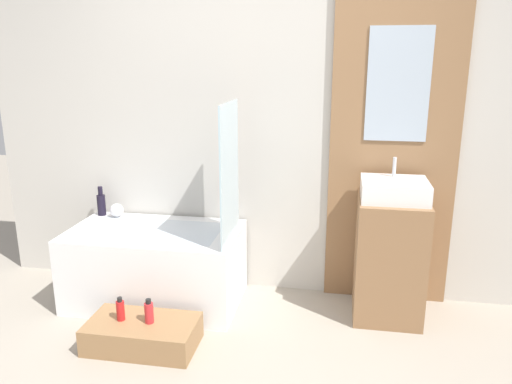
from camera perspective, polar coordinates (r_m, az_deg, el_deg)
name	(u,v)px	position (r m, az deg, el deg)	size (l,w,h in m)	color
wall_tiled_back	(264,120)	(3.65, 0.91, 8.21)	(4.20, 0.06, 2.60)	beige
wall_wood_accent	(395,122)	(3.57, 15.63, 7.72)	(0.87, 0.04, 2.60)	#8E6642
bathtub	(156,266)	(3.74, -11.38, -8.24)	(1.22, 0.70, 0.55)	white
glass_shower_screen	(229,173)	(3.27, -3.06, 2.16)	(0.01, 0.50, 0.92)	silver
wooden_step_bench	(143,334)	(3.29, -12.83, -15.53)	(0.68, 0.37, 0.17)	#997047
vanity_cabinet	(389,258)	(3.54, 14.96, -7.32)	(0.45, 0.48, 0.84)	#8E6642
sink	(394,190)	(3.39, 15.52, 0.25)	(0.43, 0.37, 0.26)	white
vase_tall_dark	(101,203)	(4.05, -17.26, -1.26)	(0.06, 0.06, 0.23)	black
vase_round_light	(117,210)	(3.99, -15.63, -2.02)	(0.10, 0.10, 0.10)	white
bottle_soap_primary	(120,310)	(3.27, -15.23, -12.87)	(0.05, 0.05, 0.15)	red
bottle_soap_secondary	(149,312)	(3.20, -12.13, -13.27)	(0.06, 0.06, 0.16)	red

